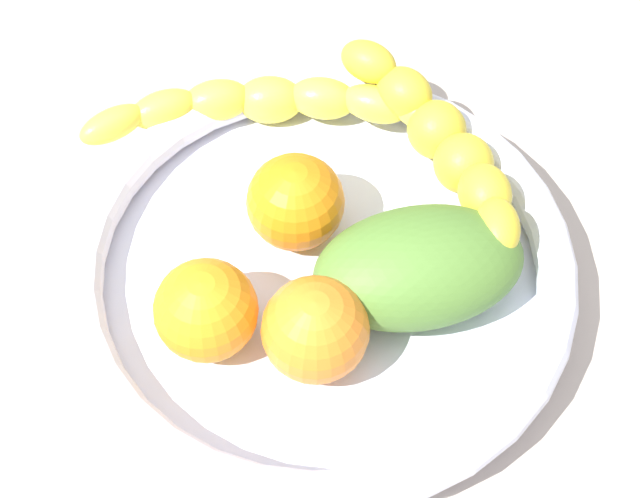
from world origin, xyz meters
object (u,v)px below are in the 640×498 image
fruit_bowl (320,272)px  orange_front (315,330)px  banana_draped_left (443,143)px  mango_green (420,263)px  banana_draped_right (270,105)px  orange_mid_right (206,310)px  orange_mid_left (295,202)px

fruit_bowl → orange_front: orange_front is taller
banana_draped_left → mango_green: (-0.08, 9.33, -0.17)cm
banana_draped_left → banana_draped_right: banana_draped_left is taller
banana_draped_right → orange_front: size_ratio=4.00×
banana_draped_left → banana_draped_right: bearing=-7.3°
orange_front → banana_draped_right: bearing=-67.0°
orange_front → orange_mid_right: size_ratio=1.02×
mango_green → banana_draped_right: bearing=-41.8°
fruit_bowl → mango_green: mango_green is taller
banana_draped_right → orange_mid_left: size_ratio=4.05×
banana_draped_left → mango_green: bearing=90.5°
banana_draped_right → orange_front: bearing=113.0°
banana_draped_left → fruit_bowl: bearing=58.3°
orange_front → mango_green: size_ratio=0.49×
banana_draped_left → orange_mid_left: orange_mid_left is taller
orange_mid_right → banana_draped_right: bearing=-87.9°
orange_mid_left → orange_mid_right: bearing=69.8°
banana_draped_left → banana_draped_right: (12.08, -1.55, -1.04)cm
banana_draped_right → orange_mid_right: size_ratio=4.09×
orange_mid_left → orange_mid_right: 9.28cm
banana_draped_left → banana_draped_right: size_ratio=0.63×
fruit_bowl → banana_draped_left: bearing=-121.7°
fruit_bowl → orange_mid_left: size_ratio=5.14×
mango_green → banana_draped_left: bearing=-89.5°
fruit_bowl → orange_front: size_ratio=5.06×
banana_draped_right → orange_front: orange_front is taller
fruit_bowl → orange_mid_left: (2.27, -3.02, 2.73)cm
orange_front → orange_mid_left: (3.27, -8.58, -0.04)cm
banana_draped_right → orange_front: (-7.11, 16.77, 0.93)cm
fruit_bowl → orange_mid_right: size_ratio=5.18×
orange_mid_left → orange_mid_right: (3.21, 8.71, -0.03)cm
orange_mid_left → orange_front: bearing=110.9°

